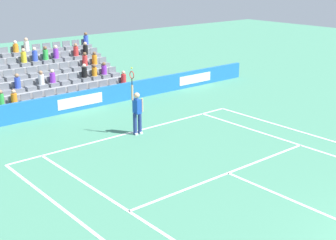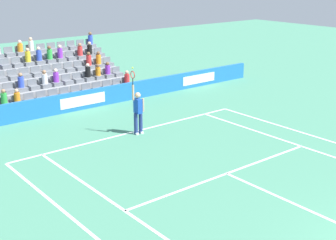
# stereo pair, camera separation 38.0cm
# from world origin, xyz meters

# --- Properties ---
(line_baseline) EXTENTS (10.97, 0.10, 0.01)m
(line_baseline) POSITION_xyz_m (0.00, -11.89, 0.00)
(line_baseline) COLOR white
(line_baseline) RESTS_ON ground
(line_service) EXTENTS (8.23, 0.10, 0.01)m
(line_service) POSITION_xyz_m (0.00, -6.40, 0.00)
(line_service) COLOR white
(line_service) RESTS_ON ground
(line_centre_service) EXTENTS (0.10, 6.40, 0.01)m
(line_centre_service) POSITION_xyz_m (0.00, -3.20, 0.00)
(line_centre_service) COLOR white
(line_centre_service) RESTS_ON ground
(line_singles_sideline_left) EXTENTS (0.10, 11.89, 0.01)m
(line_singles_sideline_left) POSITION_xyz_m (4.12, -5.95, 0.00)
(line_singles_sideline_left) COLOR white
(line_singles_sideline_left) RESTS_ON ground
(line_singles_sideline_right) EXTENTS (0.10, 11.89, 0.01)m
(line_singles_sideline_right) POSITION_xyz_m (-4.12, -5.95, 0.00)
(line_singles_sideline_right) COLOR white
(line_singles_sideline_right) RESTS_ON ground
(line_doubles_sideline_left) EXTENTS (0.10, 11.89, 0.01)m
(line_doubles_sideline_left) POSITION_xyz_m (5.49, -5.95, 0.00)
(line_doubles_sideline_left) COLOR white
(line_doubles_sideline_left) RESTS_ON ground
(line_doubles_sideline_right) EXTENTS (0.10, 11.89, 0.01)m
(line_doubles_sideline_right) POSITION_xyz_m (-5.49, -5.95, 0.00)
(line_doubles_sideline_right) COLOR white
(line_doubles_sideline_right) RESTS_ON ground
(line_centre_mark) EXTENTS (0.10, 0.20, 0.01)m
(line_centre_mark) POSITION_xyz_m (0.00, -11.79, 0.00)
(line_centre_mark) COLOR white
(line_centre_mark) RESTS_ON ground
(sponsor_barrier) EXTENTS (22.90, 0.22, 0.92)m
(sponsor_barrier) POSITION_xyz_m (0.00, -16.26, 0.46)
(sponsor_barrier) COLOR #1E66AD
(sponsor_barrier) RESTS_ON ground
(tennis_player) EXTENTS (0.53, 0.37, 2.85)m
(tennis_player) POSITION_xyz_m (-0.03, -11.58, 0.99)
(tennis_player) COLOR navy
(tennis_player) RESTS_ON ground
(stadium_stand) EXTENTS (7.44, 4.75, 3.02)m
(stadium_stand) POSITION_xyz_m (0.00, -19.82, 0.83)
(stadium_stand) COLOR gray
(stadium_stand) RESTS_ON ground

